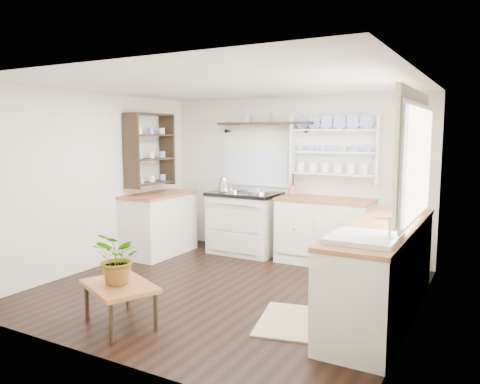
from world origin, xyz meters
TOP-DOWN VIEW (x-y plane):
  - floor at (0.00, 0.00)m, footprint 4.00×3.80m
  - wall_back at (0.00, 1.90)m, footprint 4.00×0.02m
  - wall_right at (2.00, 0.00)m, footprint 0.02×3.80m
  - wall_left at (-2.00, 0.00)m, footprint 0.02×3.80m
  - ceiling at (0.00, 0.00)m, footprint 4.00×3.80m
  - window at (1.95, 0.15)m, footprint 0.08×1.55m
  - aga_cooker at (-0.63, 1.57)m, footprint 1.02×0.71m
  - back_cabinets at (0.60, 1.60)m, footprint 1.27×0.63m
  - right_cabinets at (1.70, 0.10)m, footprint 0.62×2.43m
  - belfast_sink at (1.70, -0.65)m, footprint 0.55×0.60m
  - left_cabinets at (-1.70, 0.90)m, footprint 0.62×1.13m
  - plate_rack at (0.65, 1.86)m, footprint 1.20×0.22m
  - high_shelf at (-0.40, 1.78)m, footprint 1.50×0.29m
  - left_shelving at (-1.84, 0.90)m, footprint 0.28×0.80m
  - kettle at (-0.91, 1.45)m, footprint 0.18×0.18m
  - utensil_crock at (0.08, 1.68)m, footprint 0.12×0.12m
  - center_table at (-0.36, -1.34)m, footprint 0.87×0.77m
  - potted_plant at (-0.36, -1.34)m, footprint 0.53×0.48m
  - floor_rug at (0.99, -0.51)m, footprint 0.73×0.95m

SIDE VIEW (x-z plane):
  - floor at x=0.00m, z-range -0.01..0.01m
  - floor_rug at x=0.99m, z-range 0.00..0.02m
  - center_table at x=-0.36m, z-range 0.15..0.54m
  - right_cabinets at x=1.70m, z-range 0.01..0.91m
  - left_cabinets at x=-1.70m, z-range 0.01..0.91m
  - back_cabinets at x=0.60m, z-range 0.01..0.91m
  - aga_cooker at x=-0.63m, z-range -0.01..0.94m
  - potted_plant at x=-0.36m, z-range 0.39..0.88m
  - belfast_sink at x=1.70m, z-range 0.58..1.03m
  - utensil_crock at x=0.08m, z-range 0.91..1.04m
  - kettle at x=-0.91m, z-range 0.93..1.14m
  - wall_back at x=0.00m, z-range 0.00..2.30m
  - wall_right at x=2.00m, z-range 0.00..2.30m
  - wall_left at x=-2.00m, z-range 0.00..2.30m
  - left_shelving at x=-1.84m, z-range 1.02..2.08m
  - plate_rack at x=0.65m, z-range 1.11..2.01m
  - window at x=1.95m, z-range 0.95..2.17m
  - high_shelf at x=-0.40m, z-range 1.83..1.99m
  - ceiling at x=0.00m, z-range 2.29..2.30m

